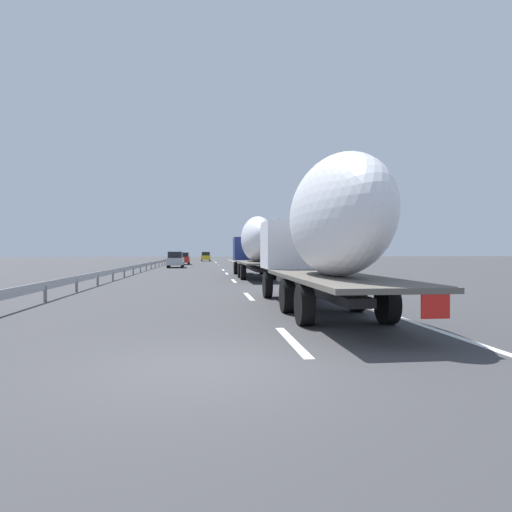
% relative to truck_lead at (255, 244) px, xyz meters
% --- Properties ---
extents(ground_plane, '(260.00, 260.00, 0.00)m').
position_rel_truck_lead_xyz_m(ground_plane, '(14.84, 3.60, -2.47)').
color(ground_plane, '#38383A').
extents(lane_stripe_0, '(3.20, 0.20, 0.01)m').
position_rel_truck_lead_xyz_m(lane_stripe_0, '(-23.16, 1.80, -2.46)').
color(lane_stripe_0, white).
rests_on(lane_stripe_0, ground_plane).
extents(lane_stripe_1, '(3.20, 0.20, 0.01)m').
position_rel_truck_lead_xyz_m(lane_stripe_1, '(-13.74, 1.80, -2.46)').
color(lane_stripe_1, white).
rests_on(lane_stripe_1, ground_plane).
extents(lane_stripe_2, '(3.20, 0.20, 0.01)m').
position_rel_truck_lead_xyz_m(lane_stripe_2, '(-3.75, 1.80, -2.46)').
color(lane_stripe_2, white).
rests_on(lane_stripe_2, ground_plane).
extents(lane_stripe_3, '(3.20, 0.20, 0.01)m').
position_rel_truck_lead_xyz_m(lane_stripe_3, '(6.00, 1.80, -2.46)').
color(lane_stripe_3, white).
rests_on(lane_stripe_3, ground_plane).
extents(lane_stripe_4, '(3.20, 0.20, 0.01)m').
position_rel_truck_lead_xyz_m(lane_stripe_4, '(13.74, 1.80, -2.46)').
color(lane_stripe_4, white).
rests_on(lane_stripe_4, ground_plane).
extents(lane_stripe_5, '(3.20, 0.20, 0.01)m').
position_rel_truck_lead_xyz_m(lane_stripe_5, '(29.99, 1.80, -2.46)').
color(lane_stripe_5, white).
rests_on(lane_stripe_5, ground_plane).
extents(lane_stripe_6, '(3.20, 0.20, 0.01)m').
position_rel_truck_lead_xyz_m(lane_stripe_6, '(28.90, 1.80, -2.46)').
color(lane_stripe_6, white).
rests_on(lane_stripe_6, ground_plane).
extents(lane_stripe_7, '(3.20, 0.20, 0.01)m').
position_rel_truck_lead_xyz_m(lane_stripe_7, '(46.21, 1.80, -2.46)').
color(lane_stripe_7, white).
rests_on(lane_stripe_7, ground_plane).
extents(lane_stripe_8, '(3.20, 0.20, 0.01)m').
position_rel_truck_lead_xyz_m(lane_stripe_8, '(49.91, 1.80, -2.46)').
color(lane_stripe_8, white).
rests_on(lane_stripe_8, ground_plane).
extents(lane_stripe_9, '(3.20, 0.20, 0.01)m').
position_rel_truck_lead_xyz_m(lane_stripe_9, '(66.82, 1.80, -2.46)').
color(lane_stripe_9, white).
rests_on(lane_stripe_9, ground_plane).
extents(edge_line_right, '(110.00, 0.20, 0.01)m').
position_rel_truck_lead_xyz_m(edge_line_right, '(19.84, -1.90, -2.46)').
color(edge_line_right, white).
rests_on(edge_line_right, ground_plane).
extents(truck_lead, '(14.33, 2.55, 4.36)m').
position_rel_truck_lead_xyz_m(truck_lead, '(0.00, 0.00, 0.00)').
color(truck_lead, navy).
rests_on(truck_lead, ground_plane).
extents(truck_trailing, '(12.41, 2.55, 4.53)m').
position_rel_truck_lead_xyz_m(truck_trailing, '(-19.08, 0.00, 0.09)').
color(truck_trailing, silver).
rests_on(truck_trailing, ground_plane).
extents(car_yellow_coupe, '(4.18, 1.85, 1.86)m').
position_rel_truck_lead_xyz_m(car_yellow_coupe, '(58.39, 3.59, -1.53)').
color(car_yellow_coupe, gold).
rests_on(car_yellow_coupe, ground_plane).
extents(car_red_compact, '(4.69, 1.86, 1.78)m').
position_rel_truck_lead_xyz_m(car_red_compact, '(34.38, 6.93, -1.56)').
color(car_red_compact, red).
rests_on(car_red_compact, ground_plane).
extents(car_silver_hatch, '(4.72, 1.83, 1.90)m').
position_rel_truck_lead_xyz_m(car_silver_hatch, '(21.39, 7.18, -1.52)').
color(car_silver_hatch, '#ADB2B7').
rests_on(car_silver_hatch, ground_plane).
extents(road_sign, '(0.10, 0.90, 3.12)m').
position_rel_truck_lead_xyz_m(road_sign, '(16.87, -3.10, -0.31)').
color(road_sign, gray).
rests_on(road_sign, ground_plane).
extents(tree_0, '(2.73, 2.73, 6.98)m').
position_rel_truck_lead_xyz_m(tree_0, '(43.30, -9.43, 1.95)').
color(tree_0, '#472D19').
rests_on(tree_0, ground_plane).
extents(tree_1, '(3.58, 3.58, 7.62)m').
position_rel_truck_lead_xyz_m(tree_1, '(51.89, -7.91, 2.27)').
color(tree_1, '#472D19').
rests_on(tree_1, ground_plane).
extents(tree_2, '(3.17, 3.17, 5.50)m').
position_rel_truck_lead_xyz_m(tree_2, '(8.24, -6.46, 1.18)').
color(tree_2, '#472D19').
rests_on(tree_2, ground_plane).
extents(tree_3, '(3.75, 3.75, 6.28)m').
position_rel_truck_lead_xyz_m(tree_3, '(25.77, -5.98, 1.50)').
color(tree_3, '#472D19').
rests_on(tree_3, ground_plane).
extents(tree_4, '(3.55, 3.55, 6.60)m').
position_rel_truck_lead_xyz_m(tree_4, '(31.60, -9.08, 1.81)').
color(tree_4, '#472D19').
rests_on(tree_4, ground_plane).
extents(tree_5, '(3.01, 3.01, 5.67)m').
position_rel_truck_lead_xyz_m(tree_5, '(53.89, -8.62, 1.04)').
color(tree_5, '#472D19').
rests_on(tree_5, ground_plane).
extents(guardrail_median, '(94.00, 0.10, 0.76)m').
position_rel_truck_lead_xyz_m(guardrail_median, '(17.84, 9.60, -1.89)').
color(guardrail_median, '#9EA0A5').
rests_on(guardrail_median, ground_plane).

